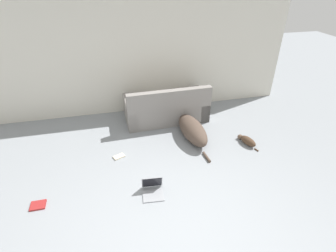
{
  "coord_description": "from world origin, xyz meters",
  "views": [
    {
      "loc": [
        -0.6,
        -1.85,
        2.86
      ],
      "look_at": [
        0.2,
        1.55,
        0.72
      ],
      "focal_mm": 28.0,
      "sensor_mm": 36.0,
      "label": 1
    }
  ],
  "objects_px": {
    "couch": "(166,109)",
    "book_cream": "(119,157)",
    "dog": "(192,129)",
    "book_red": "(38,205)",
    "cat": "(247,141)",
    "laptop_open": "(153,188)"
  },
  "relations": [
    {
      "from": "book_red",
      "to": "dog",
      "type": "bearing_deg",
      "value": 24.34
    },
    {
      "from": "dog",
      "to": "cat",
      "type": "height_order",
      "value": "dog"
    },
    {
      "from": "couch",
      "to": "book_cream",
      "type": "xyz_separation_m",
      "value": [
        -1.1,
        -1.09,
        -0.25
      ]
    },
    {
      "from": "cat",
      "to": "book_cream",
      "type": "bearing_deg",
      "value": 68.67
    },
    {
      "from": "cat",
      "to": "book_cream",
      "type": "height_order",
      "value": "cat"
    },
    {
      "from": "couch",
      "to": "dog",
      "type": "distance_m",
      "value": 0.83
    },
    {
      "from": "couch",
      "to": "book_red",
      "type": "height_order",
      "value": "couch"
    },
    {
      "from": "dog",
      "to": "cat",
      "type": "relative_size",
      "value": 2.98
    },
    {
      "from": "cat",
      "to": "laptop_open",
      "type": "height_order",
      "value": "laptop_open"
    },
    {
      "from": "couch",
      "to": "book_red",
      "type": "distance_m",
      "value": 3.0
    },
    {
      "from": "cat",
      "to": "couch",
      "type": "bearing_deg",
      "value": 27.88
    },
    {
      "from": "cat",
      "to": "book_cream",
      "type": "xyz_separation_m",
      "value": [
        -2.37,
        0.14,
        -0.06
      ]
    },
    {
      "from": "dog",
      "to": "book_cream",
      "type": "relative_size",
      "value": 6.91
    },
    {
      "from": "cat",
      "to": "book_red",
      "type": "xyz_separation_m",
      "value": [
        -3.54,
        -0.7,
        -0.06
      ]
    },
    {
      "from": "couch",
      "to": "book_red",
      "type": "bearing_deg",
      "value": 38.55
    },
    {
      "from": "book_red",
      "to": "book_cream",
      "type": "bearing_deg",
      "value": 35.61
    },
    {
      "from": "laptop_open",
      "to": "book_red",
      "type": "xyz_separation_m",
      "value": [
        -1.6,
        0.1,
        -0.07
      ]
    },
    {
      "from": "dog",
      "to": "book_red",
      "type": "bearing_deg",
      "value": 109.86
    },
    {
      "from": "book_red",
      "to": "couch",
      "type": "bearing_deg",
      "value": 40.31
    },
    {
      "from": "dog",
      "to": "book_red",
      "type": "relative_size",
      "value": 7.5
    },
    {
      "from": "book_cream",
      "to": "book_red",
      "type": "relative_size",
      "value": 1.09
    },
    {
      "from": "book_red",
      "to": "cat",
      "type": "bearing_deg",
      "value": 11.22
    }
  ]
}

